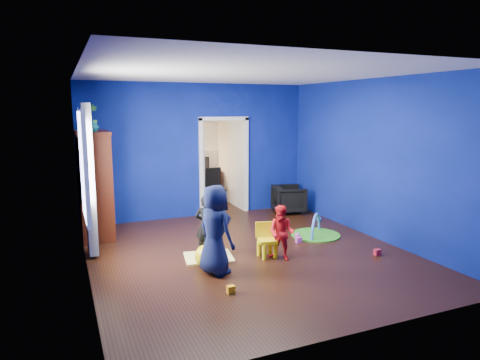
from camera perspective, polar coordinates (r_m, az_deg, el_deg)
name	(u,v)px	position (r m, az deg, el deg)	size (l,w,h in m)	color
floor	(249,254)	(7.15, 1.21, -9.78)	(5.00, 5.50, 0.01)	black
ceiling	(250,73)	(6.77, 1.30, 14.06)	(5.00, 5.50, 0.01)	white
wall_back	(198,151)	(9.37, -5.64, 3.90)	(5.00, 0.02, 2.90)	navy
wall_front	(361,201)	(4.48, 15.79, -2.66)	(5.00, 0.02, 2.90)	navy
wall_left	(83,176)	(6.23, -20.22, 0.48)	(0.02, 5.50, 2.90)	navy
wall_right	(375,159)	(8.15, 17.53, 2.65)	(0.02, 5.50, 2.90)	navy
alcove	(211,155)	(10.41, -3.90, 3.38)	(1.00, 1.75, 2.50)	silver
armchair	(289,199)	(9.83, 6.55, -2.56)	(0.67, 0.69, 0.63)	black
child_black	(206,226)	(6.91, -4.52, -6.13)	(0.37, 0.24, 1.01)	black
child_navy	(215,230)	(6.16, -3.34, -6.64)	(0.64, 0.41, 1.30)	#0E1035
toddler_red	(282,233)	(6.79, 5.58, -7.02)	(0.43, 0.33, 0.88)	red
vase	(92,126)	(7.90, -19.07, 6.85)	(0.20, 0.20, 0.21)	#0D5769
potted_plant	(90,117)	(8.42, -19.37, 7.88)	(0.27, 0.27, 0.48)	#32832F
tv_armoire	(95,184)	(8.31, -18.81, -0.57)	(0.58, 1.14, 1.96)	#391109
crt_tv	(97,182)	(8.31, -18.55, -0.28)	(0.46, 0.70, 0.54)	silver
yellow_blanket	(209,257)	(6.96, -4.21, -10.22)	(0.75, 0.60, 0.03)	#F2E07A
hopper_ball	(207,256)	(6.52, -4.47, -10.10)	(0.36, 0.36, 0.36)	yellow
kid_chair	(267,242)	(6.94, 3.66, -8.23)	(0.28, 0.28, 0.50)	yellow
play_mat	(316,235)	(8.24, 10.04, -7.21)	(0.91, 0.91, 0.02)	green
toy_arch	(316,234)	(8.23, 10.04, -7.16)	(0.82, 0.82, 0.05)	#3F8CD8
window_left	(82,166)	(6.57, -20.29, 1.80)	(0.03, 0.95, 1.55)	white
curtain	(89,180)	(7.16, -19.45, 0.02)	(0.14, 0.42, 2.40)	slate
doorway	(224,167)	(9.61, -2.18, 1.68)	(1.16, 0.10, 2.10)	white
study_desk	(203,186)	(11.13, -4.91, -0.78)	(0.88, 0.44, 0.75)	#3D140A
desk_monitor	(202,163)	(11.15, -5.15, 2.23)	(0.40, 0.05, 0.32)	black
desk_lamp	(192,165)	(11.02, -6.44, 2.01)	(0.14, 0.14, 0.14)	#FFD88C
folding_chair	(216,189)	(10.22, -3.25, -1.21)	(0.40, 0.40, 0.92)	black
book_shelf	(201,122)	(11.06, -5.21, 7.73)	(0.88, 0.24, 0.04)	white
toy_0	(377,252)	(7.41, 17.83, -9.16)	(0.10, 0.08, 0.10)	red
toy_1	(319,219)	(9.24, 10.49, -5.10)	(0.11, 0.11, 0.11)	blue
toy_2	(231,289)	(5.72, -1.23, -14.38)	(0.10, 0.08, 0.10)	#FFA30D
toy_3	(273,241)	(7.61, 4.41, -8.16)	(0.11, 0.11, 0.11)	#35BA5F
toy_4	(299,240)	(7.76, 7.83, -7.91)	(0.10, 0.08, 0.10)	#CF4DBF
toy_5	(297,235)	(8.00, 7.67, -7.33)	(0.11, 0.11, 0.11)	#BB4699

